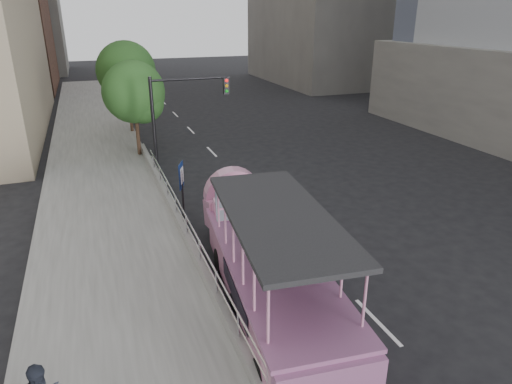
# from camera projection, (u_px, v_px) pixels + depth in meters

# --- Properties ---
(ground) EXTENTS (160.00, 160.00, 0.00)m
(ground) POSITION_uv_depth(u_px,v_px,m) (313.00, 291.00, 14.30)
(ground) COLOR black
(sidewalk) EXTENTS (5.50, 80.00, 0.30)m
(sidewalk) POSITION_uv_depth(u_px,v_px,m) (104.00, 197.00, 21.13)
(sidewalk) COLOR #A5A49F
(sidewalk) RESTS_ON ground
(kerb_wall) EXTENTS (0.24, 30.00, 0.36)m
(kerb_wall) POSITION_uv_depth(u_px,v_px,m) (201.00, 264.00, 14.87)
(kerb_wall) COLOR gray
(kerb_wall) RESTS_ON sidewalk
(guardrail) EXTENTS (0.07, 22.00, 0.71)m
(guardrail) POSITION_uv_depth(u_px,v_px,m) (200.00, 246.00, 14.63)
(guardrail) COLOR silver
(guardrail) RESTS_ON kerb_wall
(duck_boat) EXTENTS (3.37, 10.15, 3.31)m
(duck_boat) POSITION_uv_depth(u_px,v_px,m) (264.00, 258.00, 13.75)
(duck_boat) COLOR black
(duck_boat) RESTS_ON ground
(car) EXTENTS (2.53, 4.35, 1.39)m
(car) POSITION_uv_depth(u_px,v_px,m) (286.00, 200.00, 19.41)
(car) COLOR white
(car) RESTS_ON ground
(parking_sign) EXTENTS (0.29, 0.63, 3.01)m
(parking_sign) POSITION_uv_depth(u_px,v_px,m) (182.00, 192.00, 17.10)
(parking_sign) COLOR black
(parking_sign) RESTS_ON ground
(traffic_signal) EXTENTS (4.20, 0.32, 5.20)m
(traffic_signal) POSITION_uv_depth(u_px,v_px,m) (176.00, 110.00, 23.38)
(traffic_signal) COLOR black
(traffic_signal) RESTS_ON ground
(street_tree_near) EXTENTS (3.52, 3.52, 5.72)m
(street_tree_near) POSITION_uv_depth(u_px,v_px,m) (136.00, 95.00, 25.74)
(street_tree_near) COLOR #332017
(street_tree_near) RESTS_ON ground
(street_tree_far) EXTENTS (3.97, 3.97, 6.45)m
(street_tree_far) POSITION_uv_depth(u_px,v_px,m) (128.00, 73.00, 30.87)
(street_tree_far) COLOR #332017
(street_tree_far) RESTS_ON ground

